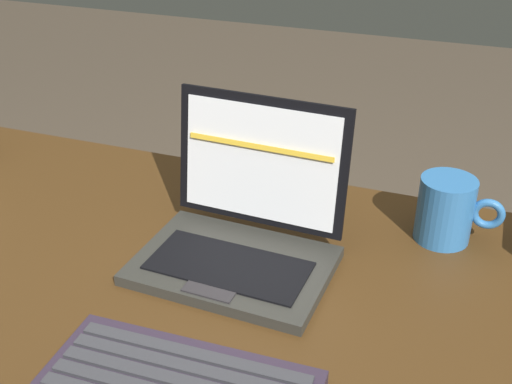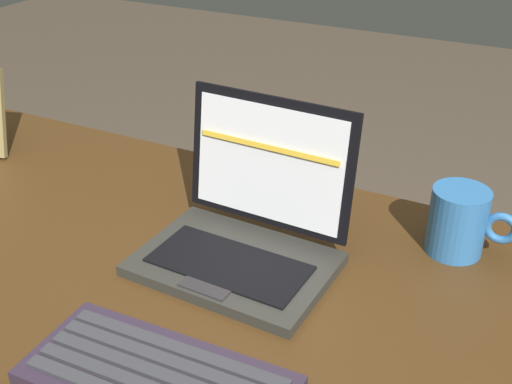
% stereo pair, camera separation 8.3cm
% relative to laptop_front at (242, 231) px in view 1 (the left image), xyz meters
% --- Properties ---
extents(desk, '(1.54, 0.65, 0.74)m').
position_rel_laptop_front_xyz_m(desk, '(-0.05, -0.05, -0.15)').
color(desk, '#452B12').
rests_on(desk, ground).
extents(laptop_front, '(0.28, 0.23, 0.22)m').
position_rel_laptop_front_xyz_m(laptop_front, '(0.00, 0.00, 0.00)').
color(laptop_front, '#2F2F2A').
rests_on(laptop_front, desk).
extents(coffee_mug, '(0.13, 0.08, 0.10)m').
position_rel_laptop_front_xyz_m(coffee_mug, '(0.27, 0.15, 0.00)').
color(coffee_mug, '#306DAD').
rests_on(coffee_mug, desk).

